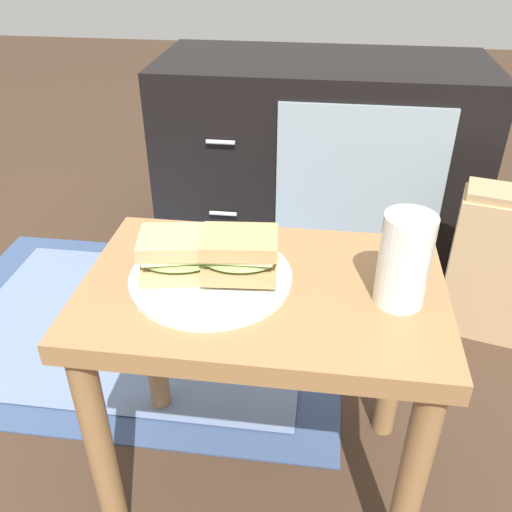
% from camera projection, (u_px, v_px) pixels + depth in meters
% --- Properties ---
extents(ground_plane, '(8.00, 8.00, 0.00)m').
position_uv_depth(ground_plane, '(261.00, 472.00, 1.10)').
color(ground_plane, '#3D2B1E').
extents(side_table, '(0.56, 0.36, 0.46)m').
position_uv_depth(side_table, '(262.00, 329.00, 0.90)').
color(side_table, olive).
rests_on(side_table, ground).
extents(tv_cabinet, '(0.96, 0.46, 0.58)m').
position_uv_depth(tv_cabinet, '(319.00, 155.00, 1.72)').
color(tv_cabinet, black).
rests_on(tv_cabinet, ground).
extents(area_rug, '(1.08, 0.78, 0.01)m').
position_uv_depth(area_rug, '(138.00, 322.00, 1.48)').
color(area_rug, '#384C72').
rests_on(area_rug, ground).
extents(plate, '(0.25, 0.25, 0.01)m').
position_uv_depth(plate, '(211.00, 278.00, 0.85)').
color(plate, silver).
rests_on(plate, side_table).
extents(sandwich_front, '(0.14, 0.11, 0.07)m').
position_uv_depth(sandwich_front, '(180.00, 256.00, 0.84)').
color(sandwich_front, tan).
rests_on(sandwich_front, plate).
extents(sandwich_back, '(0.13, 0.10, 0.07)m').
position_uv_depth(sandwich_back, '(240.00, 255.00, 0.82)').
color(sandwich_back, tan).
rests_on(sandwich_back, plate).
extents(beer_glass, '(0.07, 0.07, 0.14)m').
position_uv_depth(beer_glass, '(404.00, 262.00, 0.78)').
color(beer_glass, silver).
rests_on(beer_glass, side_table).
extents(paper_bag, '(0.25, 0.17, 0.40)m').
position_uv_depth(paper_bag, '(498.00, 266.00, 1.36)').
color(paper_bag, tan).
rests_on(paper_bag, ground).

